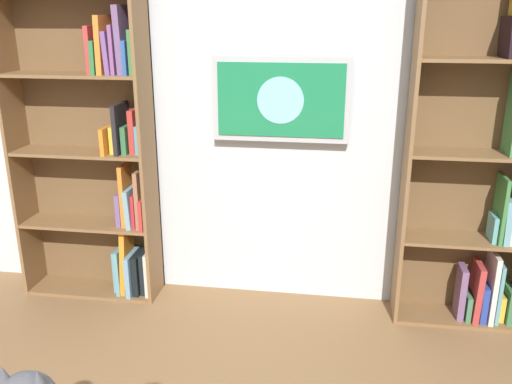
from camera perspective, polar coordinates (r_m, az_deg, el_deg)
wall_back at (r=3.44m, az=1.55°, el=9.96°), size 4.52×0.06×2.70m
bookshelf_left at (r=3.42m, az=23.20°, el=3.01°), size 0.75×0.28×2.15m
bookshelf_right at (r=3.66m, az=-16.12°, el=3.53°), size 0.91×0.28×1.99m
wall_mounted_tv at (r=3.34m, az=2.66°, el=9.73°), size 0.84×0.07×0.52m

